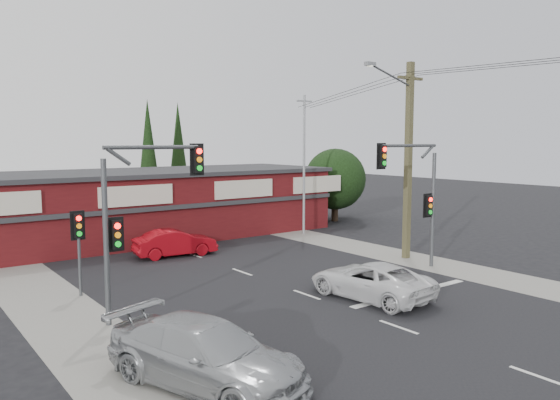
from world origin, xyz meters
TOP-DOWN VIEW (x-y plane):
  - ground at (0.00, 0.00)m, footprint 120.00×120.00m
  - road_strip at (0.00, 5.00)m, footprint 14.00×70.00m
  - verge_left at (-8.50, 5.00)m, footprint 3.00×70.00m
  - verge_right at (8.50, 5.00)m, footprint 3.00×70.00m
  - stop_line at (3.50, -1.50)m, footprint 6.50×0.35m
  - white_suv at (1.71, -0.98)m, footprint 2.75×5.23m
  - silver_suv at (-7.12, -3.87)m, footprint 3.97×6.03m
  - red_sedan at (-0.88, 10.66)m, footprint 4.45×1.99m
  - lane_dashes at (0.00, 3.16)m, footprint 0.12×43.91m
  - shop_building at (-0.99, 16.99)m, footprint 27.30×8.40m
  - tree_cluster at (14.69, 15.44)m, footprint 5.90×5.10m
  - conifer_near at (3.50, 24.00)m, footprint 1.80×1.80m
  - conifer_far at (7.00, 26.00)m, footprint 1.80×1.80m
  - traffic_mast_left at (-6.43, 2.00)m, footprint 3.77×0.27m
  - traffic_mast_right at (6.86, 1.00)m, footprint 3.96×0.27m
  - pedestal_signal at (-7.20, 6.01)m, footprint 0.55×0.27m
  - utility_pole at (8.36, 2.99)m, footprint 4.38×0.59m
  - steel_pole at (9.00, 12.00)m, footprint 1.20×0.16m
  - power_lines at (8.47, -2.47)m, footprint 2.01×29.00m

SIDE VIEW (x-z plane):
  - ground at x=0.00m, z-range 0.00..0.00m
  - road_strip at x=0.00m, z-range 0.00..0.01m
  - verge_left at x=-8.50m, z-range 0.00..0.02m
  - verge_right at x=8.50m, z-range 0.00..0.02m
  - stop_line at x=3.50m, z-range 0.01..0.02m
  - lane_dashes at x=0.00m, z-range 0.01..0.02m
  - white_suv at x=1.71m, z-range 0.00..1.40m
  - red_sedan at x=-0.88m, z-range 0.00..1.42m
  - silver_suv at x=-7.12m, z-range 0.00..1.62m
  - shop_building at x=-0.99m, z-range 0.02..4.25m
  - pedestal_signal at x=-7.20m, z-range 0.72..4.09m
  - tree_cluster at x=14.69m, z-range 0.15..5.65m
  - traffic_mast_left at x=-6.43m, z-range 0.94..6.92m
  - traffic_mast_right at x=6.86m, z-range 0.96..6.93m
  - steel_pole at x=9.00m, z-range 0.20..9.20m
  - utility_pole at x=8.36m, z-range 0.40..10.40m
  - conifer_near at x=3.50m, z-range 0.85..10.10m
  - conifer_far at x=7.00m, z-range 0.85..10.10m
  - power_lines at x=8.47m, z-range 8.43..9.65m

